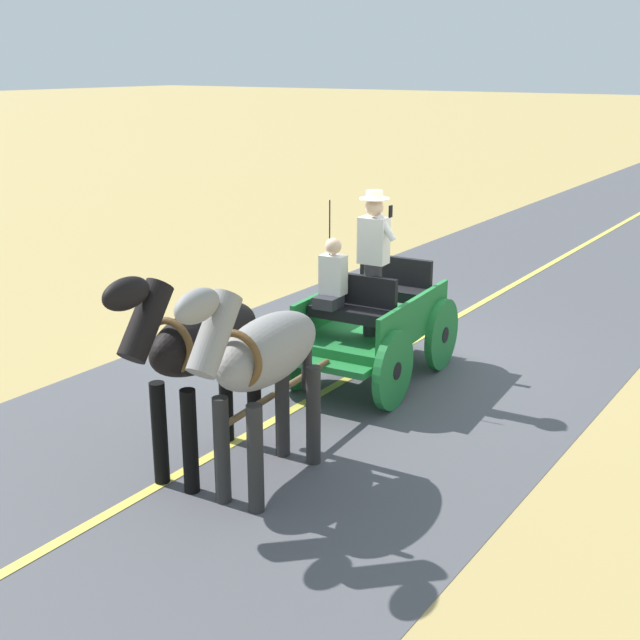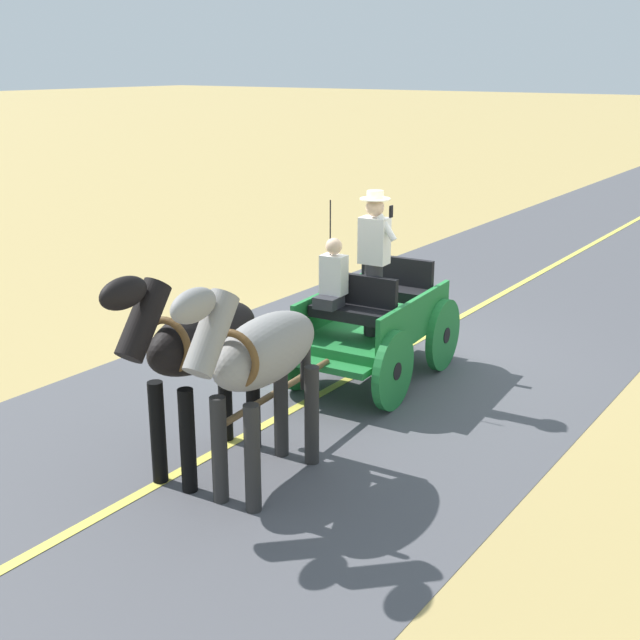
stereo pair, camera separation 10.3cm
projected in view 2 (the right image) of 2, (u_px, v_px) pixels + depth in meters
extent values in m
plane|color=tan|center=(381.00, 361.00, 11.42)|extent=(200.00, 200.00, 0.00)
cube|color=#4C4C51|center=(381.00, 361.00, 11.42)|extent=(6.07, 160.00, 0.01)
cube|color=#DBCC4C|center=(381.00, 361.00, 11.42)|extent=(0.12, 160.00, 0.00)
cube|color=#1E7233|center=(373.00, 330.00, 10.62)|extent=(1.38, 2.29, 0.12)
cube|color=#1E7233|center=(415.00, 316.00, 10.27)|extent=(0.23, 2.09, 0.44)
cube|color=#1E7233|center=(335.00, 303.00, 10.81)|extent=(0.23, 2.09, 0.44)
cube|color=#1E7233|center=(326.00, 366.00, 9.65)|extent=(1.10, 0.33, 0.08)
cube|color=#1E7233|center=(411.00, 319.00, 11.67)|extent=(0.73, 0.26, 0.06)
cube|color=black|center=(352.00, 313.00, 10.01)|extent=(1.05, 0.44, 0.14)
cube|color=black|center=(359.00, 292.00, 10.09)|extent=(1.02, 0.16, 0.44)
cube|color=black|center=(391.00, 292.00, 10.92)|extent=(1.05, 0.44, 0.14)
cube|color=black|center=(397.00, 273.00, 11.00)|extent=(1.02, 0.16, 0.44)
cylinder|color=#1E7233|center=(393.00, 371.00, 9.73)|extent=(0.18, 0.96, 0.96)
cylinder|color=black|center=(393.00, 371.00, 9.73)|extent=(0.14, 0.22, 0.21)
cylinder|color=#1E7233|center=(299.00, 352.00, 10.35)|extent=(0.18, 0.96, 0.96)
cylinder|color=black|center=(299.00, 352.00, 10.35)|extent=(0.14, 0.22, 0.21)
cylinder|color=#1E7233|center=(443.00, 335.00, 11.00)|extent=(0.18, 0.96, 0.96)
cylinder|color=black|center=(443.00, 335.00, 11.00)|extent=(0.14, 0.22, 0.21)
cylinder|color=#1E7233|center=(356.00, 320.00, 11.62)|extent=(0.18, 0.96, 0.96)
cylinder|color=black|center=(356.00, 320.00, 11.62)|extent=(0.14, 0.22, 0.21)
cylinder|color=brown|center=(281.00, 390.00, 8.82)|extent=(0.23, 2.00, 0.07)
cylinder|color=black|center=(330.00, 254.00, 9.95)|extent=(0.02, 0.02, 1.30)
cylinder|color=#2D2D33|center=(373.00, 299.00, 10.13)|extent=(0.22, 0.22, 0.90)
cube|color=silver|center=(374.00, 241.00, 9.91)|extent=(0.36, 0.25, 0.56)
sphere|color=beige|center=(375.00, 207.00, 9.79)|extent=(0.22, 0.22, 0.22)
cylinder|color=beige|center=(375.00, 199.00, 9.76)|extent=(0.36, 0.36, 0.01)
cylinder|color=beige|center=(375.00, 195.00, 9.75)|extent=(0.20, 0.20, 0.10)
cylinder|color=silver|center=(387.00, 228.00, 9.74)|extent=(0.27, 0.10, 0.32)
cube|color=black|center=(391.00, 212.00, 9.63)|extent=(0.03, 0.07, 0.14)
cube|color=#2D2D33|center=(329.00, 302.00, 9.99)|extent=(0.31, 0.34, 0.14)
cube|color=silver|center=(334.00, 275.00, 10.00)|extent=(0.32, 0.22, 0.48)
sphere|color=beige|center=(334.00, 246.00, 9.89)|extent=(0.20, 0.20, 0.20)
ellipsoid|color=gray|center=(266.00, 349.00, 7.76)|extent=(0.72, 1.61, 0.64)
cylinder|color=#272726|center=(252.00, 459.00, 7.47)|extent=(0.15, 0.15, 1.05)
cylinder|color=#272726|center=(219.00, 450.00, 7.64)|extent=(0.15, 0.15, 1.05)
cylinder|color=#272726|center=(312.00, 415.00, 8.39)|extent=(0.15, 0.15, 1.05)
cylinder|color=#272726|center=(281.00, 409.00, 8.55)|extent=(0.15, 0.15, 1.05)
cylinder|color=gray|center=(211.00, 334.00, 6.94)|extent=(0.33, 0.67, 0.73)
ellipsoid|color=gray|center=(193.00, 306.00, 6.66)|extent=(0.28, 0.56, 0.28)
cube|color=#272726|center=(212.00, 329.00, 6.94)|extent=(0.11, 0.51, 0.56)
cylinder|color=#272726|center=(305.00, 356.00, 8.47)|extent=(0.11, 0.11, 0.70)
torus|color=brown|center=(233.00, 359.00, 7.28)|extent=(0.55, 0.13, 0.55)
ellipsoid|color=black|center=(204.00, 337.00, 8.11)|extent=(0.69, 1.60, 0.64)
cylinder|color=black|center=(188.00, 441.00, 7.82)|extent=(0.15, 0.15, 1.05)
cylinder|color=black|center=(158.00, 433.00, 8.00)|extent=(0.15, 0.15, 1.05)
cylinder|color=black|center=(253.00, 402.00, 8.73)|extent=(0.15, 0.15, 1.05)
cylinder|color=black|center=(225.00, 395.00, 8.90)|extent=(0.15, 0.15, 1.05)
cylinder|color=black|center=(143.00, 320.00, 7.29)|extent=(0.31, 0.67, 0.73)
ellipsoid|color=black|center=(123.00, 293.00, 7.02)|extent=(0.26, 0.56, 0.28)
cube|color=black|center=(145.00, 316.00, 7.30)|extent=(0.10, 0.51, 0.56)
cylinder|color=black|center=(248.00, 345.00, 8.81)|extent=(0.11, 0.11, 0.70)
torus|color=brown|center=(167.00, 345.00, 7.63)|extent=(0.55, 0.12, 0.55)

